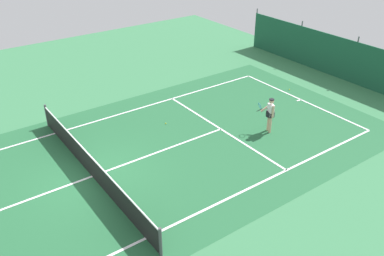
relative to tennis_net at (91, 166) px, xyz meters
name	(u,v)px	position (x,y,z in m)	size (l,w,h in m)	color
ground_plane	(93,176)	(0.00, 0.00, -0.51)	(36.00, 36.00, 0.00)	#387A4C
court_surface	(93,176)	(0.00, 0.00, -0.51)	(11.02, 26.60, 0.01)	#236038
tennis_net	(91,166)	(0.00, 0.00, 0.00)	(10.12, 0.10, 1.10)	black
back_fence	(357,69)	(0.00, 16.59, 0.16)	(16.30, 0.98, 2.70)	#195138
tennis_player	(270,113)	(1.43, 8.06, 0.45)	(0.83, 0.66, 1.64)	#D8AD8C
tennis_ball_near_player	(166,123)	(-1.93, 4.59, -0.48)	(0.07, 0.07, 0.07)	#CCDB33
tennis_ball_midcourt	(289,89)	(-1.25, 12.36, -0.48)	(0.07, 0.07, 0.07)	#CCDB33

